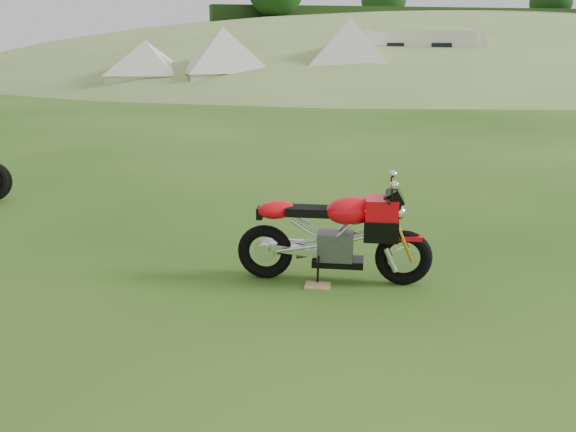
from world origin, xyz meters
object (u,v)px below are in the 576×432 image
object	(u,v)px
sport_motorcycle	(334,228)
caravan	(418,61)
plywood_board	(318,286)
tent_right	(350,58)
tent_mid	(224,61)
tent_left	(147,65)

from	to	relation	value
sport_motorcycle	caravan	size ratio (longest dim) A/B	0.33
caravan	plywood_board	bearing A→B (deg)	-96.60
caravan	tent_right	bearing A→B (deg)	-144.25
sport_motorcycle	tent_right	distance (m)	20.51
tent_mid	caravan	world-z (taller)	tent_mid
tent_left	tent_right	distance (m)	8.12
caravan	sport_motorcycle	bearing A→B (deg)	-96.31
plywood_board	tent_left	xyz separation A→B (m)	(-0.16, 21.44, 1.14)
sport_motorcycle	plywood_board	xyz separation A→B (m)	(-0.19, -0.11, -0.52)
tent_right	plywood_board	bearing A→B (deg)	-90.07
plywood_board	caravan	bearing A→B (deg)	61.13
plywood_board	sport_motorcycle	bearing A→B (deg)	29.92
sport_motorcycle	plywood_board	world-z (taller)	sport_motorcycle
plywood_board	tent_right	bearing A→B (deg)	68.29
tent_left	tent_mid	world-z (taller)	tent_mid
plywood_board	tent_mid	size ratio (longest dim) A/B	0.08
sport_motorcycle	caravan	world-z (taller)	caravan
plywood_board	caravan	size ratio (longest dim) A/B	0.04
tent_mid	tent_left	bearing A→B (deg)	161.02
plywood_board	tent_mid	distance (m)	20.65
tent_left	plywood_board	bearing A→B (deg)	-71.37
plywood_board	tent_right	xyz separation A→B (m)	(7.64, 19.20, 1.40)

